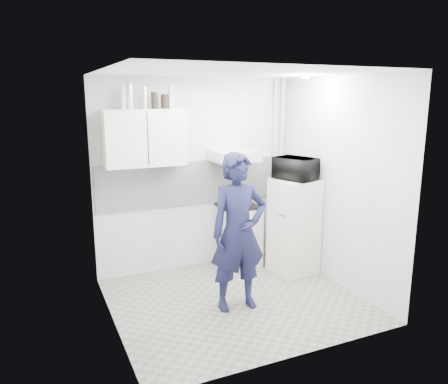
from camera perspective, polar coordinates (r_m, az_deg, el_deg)
name	(u,v)px	position (r m, az deg, el deg)	size (l,w,h in m)	color
floor	(236,300)	(5.30, 1.53, -13.96)	(2.80, 2.80, 0.00)	gray
ceiling	(237,72)	(4.76, 1.72, 15.38)	(2.80, 2.80, 0.00)	white
wall_back	(197,175)	(5.99, -3.61, 2.25)	(2.80, 2.80, 0.00)	silver
wall_left	(109,205)	(4.45, -14.83, -1.70)	(2.60, 2.60, 0.00)	silver
wall_right	(337,183)	(5.61, 14.60, 1.17)	(2.60, 2.60, 0.00)	silver
person	(238,232)	(4.83, 1.90, -5.28)	(0.65, 0.42, 1.77)	#181939
stove	(238,236)	(6.18, 1.82, -5.79)	(0.53, 0.53, 0.85)	#BCBBB8
fridge	(294,226)	(5.97, 9.10, -4.44)	(0.53, 0.53, 1.28)	white
stove_top	(238,206)	(6.06, 1.85, -1.85)	(0.51, 0.51, 0.03)	black
saucepan	(245,201)	(6.06, 2.73, -1.19)	(0.19, 0.19, 0.11)	silver
microwave	(296,169)	(5.79, 9.37, 3.04)	(0.36, 0.53, 0.29)	black
bottle_b	(123,98)	(5.46, -13.07, 11.91)	(0.07, 0.07, 0.27)	#B2B7BC
bottle_c	(130,96)	(5.47, -12.20, 12.11)	(0.07, 0.07, 0.30)	silver
bottle_d	(145,98)	(5.51, -10.34, 12.01)	(0.06, 0.06, 0.27)	silver
canister_a	(154,100)	(5.55, -9.07, 11.72)	(0.08, 0.08, 0.20)	black
canister_b	(165,102)	(5.58, -7.75, 11.63)	(0.09, 0.09, 0.18)	black
bottle_e	(171,97)	(5.61, -6.91, 12.25)	(0.07, 0.07, 0.29)	#B2B7BC
upper_cabinet	(144,138)	(5.53, -10.37, 6.98)	(1.00, 0.35, 0.70)	white
range_hood	(234,156)	(5.90, 1.33, 4.77)	(0.60, 0.50, 0.14)	#BCBBB8
backsplash	(197,182)	(6.00, -3.55, 1.29)	(2.74, 0.03, 0.60)	white
pipe_a	(281,169)	(6.49, 7.45, 2.95)	(0.05, 0.05, 2.60)	#BCBBB8
pipe_b	(274,170)	(6.43, 6.54, 2.89)	(0.04, 0.04, 2.60)	#BCBBB8
ceiling_spot_fixture	(305,78)	(5.43, 10.59, 14.49)	(0.10, 0.10, 0.02)	white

